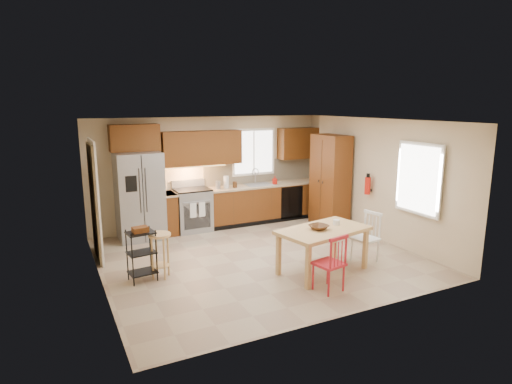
{
  "coord_description": "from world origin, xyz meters",
  "views": [
    {
      "loc": [
        -3.37,
        -6.7,
        2.81
      ],
      "look_at": [
        0.14,
        0.4,
        1.15
      ],
      "focal_mm": 30.0,
      "sensor_mm": 36.0,
      "label": 1
    }
  ],
  "objects": [
    {
      "name": "wall_right",
      "position": [
        2.75,
        0.0,
        1.25
      ],
      "size": [
        0.02,
        5.0,
        2.5
      ],
      "primitive_type": "cube",
      "color": "#CCB793",
      "rests_on": "ground"
    },
    {
      "name": "table_jar",
      "position": [
        0.99,
        -0.98,
        0.78
      ],
      "size": [
        0.13,
        0.13,
        0.13
      ],
      "primitive_type": "cylinder",
      "rotation": [
        0.0,
        0.0,
        0.2
      ],
      "color": "silver",
      "rests_on": "dining_table"
    },
    {
      "name": "base_cabinet_run",
      "position": [
        1.29,
        2.2,
        0.45
      ],
      "size": [
        2.92,
        0.6,
        0.9
      ],
      "primitive_type": "cube",
      "color": "#5A2B10",
      "rests_on": "floor"
    },
    {
      "name": "backsplash",
      "position": [
        1.29,
        2.48,
        1.18
      ],
      "size": [
        2.92,
        0.03,
        0.55
      ],
      "primitive_type": "cube",
      "color": "beige",
      "rests_on": "wall_back"
    },
    {
      "name": "wall_back",
      "position": [
        0.0,
        2.5,
        1.25
      ],
      "size": [
        5.5,
        0.02,
        2.5
      ],
      "primitive_type": "cube",
      "color": "#CCB793",
      "rests_on": "ground"
    },
    {
      "name": "dishwasher",
      "position": [
        1.85,
        1.91,
        0.45
      ],
      "size": [
        0.6,
        0.02,
        0.78
      ],
      "primitive_type": "cube",
      "color": "black",
      "rests_on": "floor"
    },
    {
      "name": "chair_white",
      "position": [
        1.61,
        -1.03,
        0.45
      ],
      "size": [
        0.49,
        0.49,
        0.89
      ],
      "primitive_type": null,
      "rotation": [
        0.0,
        0.0,
        1.77
      ],
      "color": "silver",
      "rests_on": "floor"
    },
    {
      "name": "fire_extinguisher",
      "position": [
        2.63,
        0.15,
        1.1
      ],
      "size": [
        0.12,
        0.12,
        0.36
      ],
      "primitive_type": "cylinder",
      "color": "#B7160C",
      "rests_on": "wall_right"
    },
    {
      "name": "refrigerator",
      "position": [
        -1.7,
        2.12,
        0.91
      ],
      "size": [
        0.92,
        0.75,
        1.82
      ],
      "primitive_type": "cube",
      "color": "gray",
      "rests_on": "floor"
    },
    {
      "name": "ceiling",
      "position": [
        0.0,
        0.0,
        2.5
      ],
      "size": [
        5.5,
        5.0,
        0.02
      ],
      "primitive_type": "cube",
      "color": "silver",
      "rests_on": "ground"
    },
    {
      "name": "floor",
      "position": [
        0.0,
        0.0,
        0.0
      ],
      "size": [
        5.5,
        5.5,
        0.0
      ],
      "primitive_type": "plane",
      "color": "gray",
      "rests_on": "ground"
    },
    {
      "name": "paper_towel",
      "position": [
        0.25,
        2.15,
        1.04
      ],
      "size": [
        0.12,
        0.12,
        0.28
      ],
      "primitive_type": "cylinder",
      "color": "silver",
      "rests_on": "base_cabinet_run"
    },
    {
      "name": "range_stove",
      "position": [
        -0.55,
        2.19,
        0.46
      ],
      "size": [
        0.76,
        0.63,
        0.92
      ],
      "primitive_type": "cube",
      "color": "gray",
      "rests_on": "floor"
    },
    {
      "name": "soap_bottle",
      "position": [
        1.48,
        2.1,
        1.0
      ],
      "size": [
        0.09,
        0.09,
        0.19
      ],
      "primitive_type": "imported",
      "color": "#B7160C",
      "rests_on": "base_cabinet_run"
    },
    {
      "name": "wall_front",
      "position": [
        0.0,
        -2.5,
        1.25
      ],
      "size": [
        5.5,
        0.02,
        2.5
      ],
      "primitive_type": "cube",
      "color": "#CCB793",
      "rests_on": "ground"
    },
    {
      "name": "window_right",
      "position": [
        2.68,
        -1.15,
        1.45
      ],
      "size": [
        0.04,
        1.02,
        1.32
      ],
      "primitive_type": "cube",
      "color": "white",
      "rests_on": "wall_right"
    },
    {
      "name": "wall_left",
      "position": [
        -2.75,
        0.0,
        1.25
      ],
      "size": [
        0.02,
        5.0,
        2.5
      ],
      "primitive_type": "cube",
      "color": "#CCB793",
      "rests_on": "ground"
    },
    {
      "name": "bar_stool",
      "position": [
        -1.85,
        -0.11,
        0.37
      ],
      "size": [
        0.46,
        0.46,
        0.75
      ],
      "primitive_type": null,
      "rotation": [
        0.0,
        0.0,
        0.33
      ],
      "color": "tan",
      "rests_on": "floor"
    },
    {
      "name": "base_cabinet_narrow",
      "position": [
        -1.1,
        2.2,
        0.45
      ],
      "size": [
        0.3,
        0.6,
        0.9
      ],
      "primitive_type": "cube",
      "color": "#5A2B10",
      "rests_on": "floor"
    },
    {
      "name": "upper_right_block",
      "position": [
        2.25,
        2.33,
        1.83
      ],
      "size": [
        1.0,
        0.35,
        0.75
      ],
      "primitive_type": "cube",
      "color": "#572C0E",
      "rests_on": "wall_back"
    },
    {
      "name": "utility_cart",
      "position": [
        -2.14,
        -0.1,
        0.42
      ],
      "size": [
        0.46,
        0.38,
        0.85
      ],
      "primitive_type": null,
      "rotation": [
        0.0,
        0.0,
        0.12
      ],
      "color": "black",
      "rests_on": "floor"
    },
    {
      "name": "window_back",
      "position": [
        1.1,
        2.48,
        1.65
      ],
      "size": [
        1.12,
        0.04,
        1.12
      ],
      "primitive_type": "cube",
      "color": "white",
      "rests_on": "wall_back"
    },
    {
      "name": "upper_left_block",
      "position": [
        -0.25,
        2.33,
        1.83
      ],
      "size": [
        1.8,
        0.35,
        0.75
      ],
      "primitive_type": "cube",
      "color": "#572C0E",
      "rests_on": "wall_back"
    },
    {
      "name": "canister_steel",
      "position": [
        0.05,
        2.15,
        0.99
      ],
      "size": [
        0.11,
        0.11,
        0.18
      ],
      "primitive_type": "cylinder",
      "color": "gray",
      "rests_on": "base_cabinet_run"
    },
    {
      "name": "doorway",
      "position": [
        -2.67,
        1.3,
        1.05
      ],
      "size": [
        0.04,
        0.95,
        2.1
      ],
      "primitive_type": "cube",
      "color": "#8C7A59",
      "rests_on": "wall_left"
    },
    {
      "name": "upper_over_fridge",
      "position": [
        -1.7,
        2.33,
        2.1
      ],
      "size": [
        1.0,
        0.35,
        0.55
      ],
      "primitive_type": "cube",
      "color": "#572C0E",
      "rests_on": "wall_back"
    },
    {
      "name": "dining_table",
      "position": [
        0.66,
        -1.08,
        0.37
      ],
      "size": [
        1.66,
        1.14,
        0.74
      ],
      "primitive_type": null,
      "rotation": [
        0.0,
        0.0,
        0.2
      ],
      "color": "tan",
      "rests_on": "floor"
    },
    {
      "name": "undercab_glow",
      "position": [
        -0.55,
        2.3,
        1.43
      ],
      "size": [
        1.6,
        0.3,
        0.01
      ],
      "primitive_type": "cube",
      "color": "#FFBF66",
      "rests_on": "wall_back"
    },
    {
      "name": "table_bowl",
      "position": [
        0.57,
        -1.08,
        0.75
      ],
      "size": [
        0.36,
        0.36,
        0.08
      ],
      "primitive_type": "imported",
      "rotation": [
        0.0,
        0.0,
        0.2
      ],
      "color": "#533316",
      "rests_on": "dining_table"
    },
    {
      "name": "sink",
      "position": [
        1.1,
        2.2,
        0.86
      ],
      "size": [
        0.62,
        0.46,
        0.16
      ],
      "primitive_type": "cube",
      "color": "gray",
      "rests_on": "base_cabinet_run"
    },
    {
      "name": "pantry",
      "position": [
        2.43,
        1.2,
        1.05
      ],
      "size": [
        0.5,
        0.95,
        2.1
      ],
      "primitive_type": "cube",
      "color": "#5A2B10",
      "rests_on": "floor"
    },
    {
      "name": "canister_wood",
      "position": [
        0.45,
        2.12,
        0.97
      ],
      "size": [
        0.1,
        0.1,
        0.14
      ],
      "primitive_type": "cylinder",
      "color": "#533316",
      "rests_on": "base_cabinet_run"
    },
    {
      "name": "chair_red",
      "position": [
        0.31,
        -1.73,
        0.45
      ],
      "size": [
        0.49,
        0.49,
        0.89
      ],
      "primitive_type": null,
      "rotation": [
        0.0,
        0.0,
        0.2
      ],
      "color": "#B01B26",
      "rests_on": "floor"
    }
  ]
}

